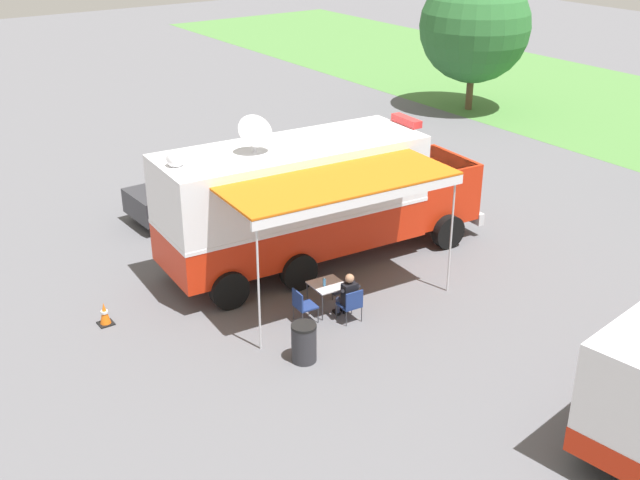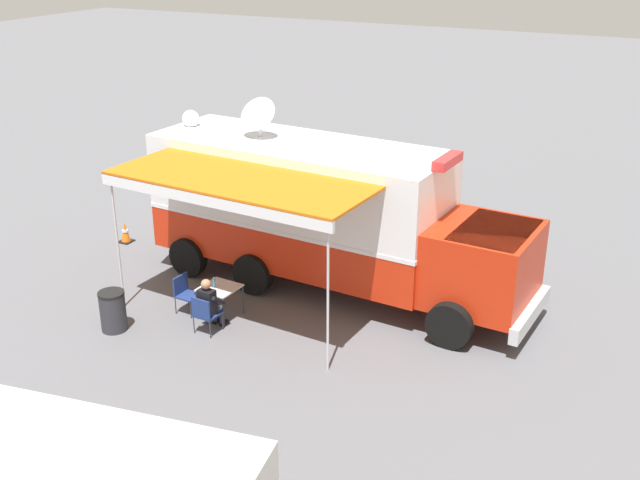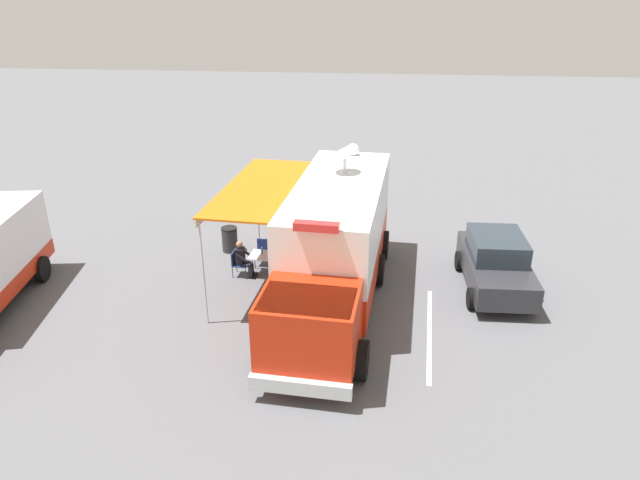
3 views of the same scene
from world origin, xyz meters
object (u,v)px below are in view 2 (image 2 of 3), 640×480
at_px(water_bottle, 214,282).
at_px(seated_responder, 210,303).
at_px(folding_chair_at_table, 205,312).
at_px(folding_chair_beside_table, 185,291).
at_px(command_truck, 325,211).
at_px(trash_bin, 113,311).
at_px(car_behind_truck, 359,186).
at_px(traffic_cone, 125,232).
at_px(folding_table, 219,289).

height_order(water_bottle, seated_responder, seated_responder).
xyz_separation_m(folding_chair_at_table, folding_chair_beside_table, (-0.66, -0.99, 0.00)).
height_order(command_truck, trash_bin, command_truck).
distance_m(water_bottle, folding_chair_beside_table, 0.81).
bearing_deg(command_truck, trash_bin, -37.91).
xyz_separation_m(command_truck, folding_chair_beside_table, (2.63, -2.26, -1.43)).
bearing_deg(folding_chair_beside_table, car_behind_truck, 172.92).
bearing_deg(folding_chair_beside_table, trash_bin, -32.18).
bearing_deg(command_truck, traffic_cone, -90.12).
bearing_deg(folding_chair_beside_table, water_bottle, 98.85).
relative_size(folding_table, trash_bin, 0.94).
bearing_deg(folding_chair_beside_table, traffic_cone, -123.74).
bearing_deg(trash_bin, car_behind_truck, 168.51).
bearing_deg(folding_table, command_truck, 150.49).
relative_size(folding_chair_beside_table, seated_responder, 0.70).
bearing_deg(folding_chair_at_table, folding_chair_beside_table, -123.69).
height_order(water_bottle, traffic_cone, water_bottle).
bearing_deg(command_truck, car_behind_truck, -165.31).
relative_size(folding_chair_at_table, trash_bin, 0.96).
bearing_deg(folding_chair_at_table, traffic_cone, -123.73).
height_order(folding_chair_at_table, seated_responder, seated_responder).
xyz_separation_m(folding_chair_beside_table, car_behind_truck, (-7.63, 0.95, 0.37)).
distance_m(folding_chair_at_table, seated_responder, 0.23).
relative_size(command_truck, trash_bin, 10.59).
xyz_separation_m(water_bottle, traffic_cone, (-2.53, -4.69, -0.55)).
bearing_deg(seated_responder, folding_chair_at_table, -3.90).
relative_size(folding_chair_at_table, car_behind_truck, 0.20).
bearing_deg(trash_bin, folding_chair_at_table, 111.86).
bearing_deg(folding_chair_at_table, car_behind_truck, -179.70).
height_order(folding_table, water_bottle, water_bottle).
bearing_deg(water_bottle, traffic_cone, -118.32).
height_order(traffic_cone, car_behind_truck, car_behind_truck).
bearing_deg(folding_chair_at_table, seated_responder, 176.10).
bearing_deg(traffic_cone, folding_table, 62.49).
distance_m(command_truck, seated_responder, 3.58).
bearing_deg(folding_chair_at_table, command_truck, 158.92).
relative_size(water_bottle, trash_bin, 0.25).
xyz_separation_m(folding_table, folding_chair_beside_table, (0.14, -0.85, -0.16)).
height_order(command_truck, folding_chair_beside_table, command_truck).
bearing_deg(seated_responder, folding_chair_beside_table, -115.19).
relative_size(command_truck, folding_chair_at_table, 11.07).
distance_m(folding_table, traffic_cone, 5.43).
distance_m(seated_responder, trash_bin, 2.12).
relative_size(folding_table, folding_chair_beside_table, 0.98).
bearing_deg(trash_bin, command_truck, 142.09).
bearing_deg(seated_responder, command_truck, 157.96).
bearing_deg(folding_chair_at_table, water_bottle, -161.72).
bearing_deg(water_bottle, folding_chair_at_table, 18.28).
bearing_deg(command_truck, folding_chair_beside_table, -40.68).
height_order(folding_chair_beside_table, trash_bin, trash_bin).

